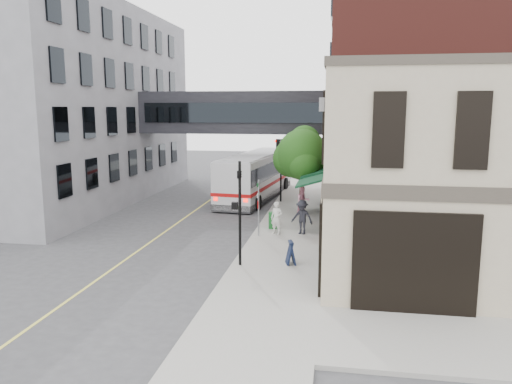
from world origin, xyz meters
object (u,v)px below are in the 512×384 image
(bus, at_px, (256,174))
(newspaper_box, at_px, (273,220))
(sandwich_board, at_px, (291,253))
(pedestrian_b, at_px, (303,201))
(pedestrian_a, at_px, (277,218))
(pedestrian_c, at_px, (302,217))

(bus, bearing_deg, newspaper_box, -75.52)
(bus, xyz_separation_m, sandwich_board, (4.24, -16.43, -1.21))
(sandwich_board, bearing_deg, pedestrian_b, 76.03)
(bus, xyz_separation_m, pedestrian_a, (2.97, -11.29, -0.85))
(pedestrian_c, xyz_separation_m, sandwich_board, (-0.08, -5.36, -0.41))
(pedestrian_a, relative_size, pedestrian_b, 0.97)
(pedestrian_c, height_order, newspaper_box, pedestrian_c)
(pedestrian_b, height_order, newspaper_box, pedestrian_b)
(pedestrian_c, distance_m, sandwich_board, 5.37)
(pedestrian_b, bearing_deg, bus, 100.33)
(pedestrian_b, relative_size, sandwich_board, 1.75)
(pedestrian_b, bearing_deg, sandwich_board, -111.11)
(sandwich_board, bearing_deg, bus, 89.23)
(bus, height_order, pedestrian_a, bus)
(pedestrian_a, bearing_deg, pedestrian_c, 28.37)
(pedestrian_a, distance_m, pedestrian_c, 1.37)
(bus, xyz_separation_m, pedestrian_b, (4.02, -6.25, -0.82))
(pedestrian_b, distance_m, pedestrian_c, 4.83)
(pedestrian_c, height_order, sandwich_board, pedestrian_c)
(pedestrian_c, bearing_deg, sandwich_board, -72.43)
(bus, bearing_deg, sandwich_board, -75.53)
(bus, distance_m, pedestrian_b, 7.47)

